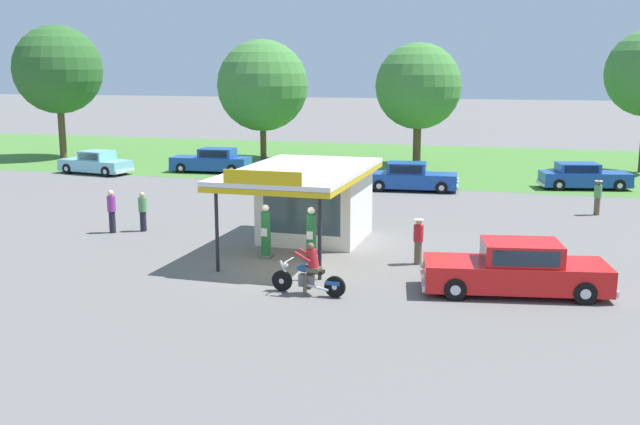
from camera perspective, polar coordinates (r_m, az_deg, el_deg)
name	(u,v)px	position (r m, az deg, el deg)	size (l,w,h in m)	color
ground_plane	(280,268)	(24.58, -3.18, -4.34)	(300.00, 300.00, 0.00)	slate
grass_verge_strip	(416,162)	(53.33, 7.58, 3.97)	(120.00, 24.00, 0.01)	#477A33
service_station_kiosk	(312,196)	(27.97, -0.60, 1.28)	(4.42, 8.03, 3.48)	silver
gas_pump_nearside	(266,234)	(25.69, -4.27, -1.66)	(0.44, 0.44, 1.93)	slate
gas_pump_offside	(311,237)	(25.16, -0.69, -1.90)	(0.44, 0.44, 1.92)	slate
motorcycle_with_rider	(309,273)	(21.52, -0.85, -4.78)	(2.34, 0.70, 1.58)	black
featured_classic_sedan	(516,270)	(22.39, 15.15, -4.38)	(5.76, 2.82, 1.58)	red
parked_car_back_row_centre	(212,161)	(47.88, -8.48, 4.00)	(5.39, 2.26, 1.57)	#19479E
parked_car_back_row_centre_left	(410,178)	(40.43, 7.12, 2.72)	(5.29, 2.22, 1.56)	#19479E
parked_car_back_row_far_left	(583,177)	(43.30, 19.99, 2.66)	(5.23, 2.83, 1.45)	#19479E
parked_car_second_row_spare	(96,163)	(48.90, -17.20, 3.71)	(5.08, 2.54, 1.48)	#7AC6D1
parked_car_back_row_left	(288,172)	(42.45, -2.53, 3.21)	(5.10, 2.76, 1.59)	beige
bystander_strolling_foreground	(418,240)	(25.01, 7.73, -2.16)	(0.35, 0.35, 1.59)	brown
bystander_leaning_by_kiosk	(112,210)	(30.76, -16.05, 0.18)	(0.34, 0.34, 1.77)	black
bystander_admiring_sedan	(143,211)	(30.76, -13.75, 0.14)	(0.34, 0.34, 1.64)	black
bystander_chatting_near_pumps	(598,197)	(35.58, 20.97, 1.18)	(0.35, 0.35, 1.61)	brown
tree_oak_centre	(418,86)	(50.80, 7.73, 9.79)	(5.89, 5.89, 8.43)	brown
tree_oak_left	(58,70)	(58.36, -19.90, 10.49)	(6.53, 6.53, 9.86)	brown
tree_oak_far_right	(260,88)	(54.21, -4.70, 9.74)	(6.70, 6.70, 8.79)	brown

